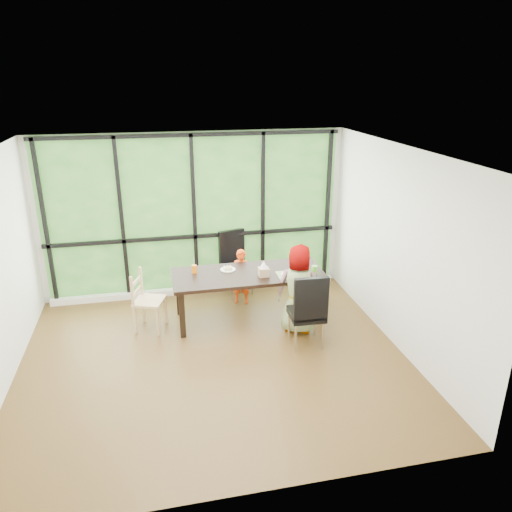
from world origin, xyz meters
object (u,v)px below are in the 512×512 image
Objects in this scene: chair_end_beech at (149,301)px; plate_far at (228,270)px; chair_window_leather at (237,264)px; child_toddler at (241,277)px; green_cup at (314,270)px; chair_interior_leather at (307,309)px; plate_near at (289,274)px; child_older at (301,289)px; orange_cup at (194,269)px; tissue_box at (264,272)px; dining_table at (248,296)px.

chair_end_beech is 1.25m from plate_far.
chair_end_beech is at bearing -163.15° from chair_window_leather.
child_toddler is 6.71× the size of green_cup.
chair_interior_leather is 1.44m from plate_far.
plate_far is at bearing 156.55° from plate_near.
chair_interior_leather is at bearing 108.46° from child_older.
chair_end_beech is 7.50× the size of orange_cup.
orange_cup is (-0.78, -0.37, 0.35)m from child_toddler.
plate_near is at bearing -78.29° from chair_window_leather.
plate_far is 0.98× the size of plate_near.
child_older reaches higher than green_cup.
chair_window_leather is 0.82× the size of child_older.
tissue_box is (1.67, -0.13, 0.36)m from chair_end_beech.
chair_interior_leather reaches higher than dining_table.
plate_near is at bearing -83.86° from chair_interior_leather.
orange_cup is (-0.78, 0.18, 0.43)m from dining_table.
dining_table is 2.46× the size of child_toddler.
chair_end_beech reaches higher than plate_near.
child_older reaches higher than dining_table.
green_cup is (0.95, -0.82, 0.36)m from child_toddler.
tissue_box reaches higher than orange_cup.
chair_interior_leather is at bearing -86.61° from plate_near.
chair_end_beech reaches higher than green_cup.
chair_interior_leather is 4.69× the size of plate_far.
green_cup is (0.28, 0.26, 0.16)m from child_older.
green_cup is (1.22, -0.44, 0.06)m from plate_far.
chair_end_beech is 2.45m from green_cup.
child_toddler is 1.30m from green_cup.
orange_cup is at bearing 165.63° from green_cup.
chair_interior_leather is at bearing -60.94° from tissue_box.
chair_interior_leather is 7.92× the size of green_cup.
plate_far is 1.56× the size of tissue_box.
chair_interior_leather is 1.60m from child_toddler.
chair_window_leather is 1.00× the size of chair_interior_leather.
chair_window_leather is at bearing -37.33° from chair_end_beech.
chair_interior_leather is 0.78m from green_cup.
child_older is 5.58× the size of plate_near.
plate_far is 0.51m from orange_cup.
chair_end_beech is at bearing -138.84° from child_toddler.
plate_far is at bearing 146.68° from dining_table.
tissue_box is (-0.42, 0.76, 0.27)m from chair_interior_leather.
chair_window_leather is at bearing 90.42° from dining_table.
child_toddler is (-0.63, 1.47, -0.08)m from chair_interior_leather.
chair_end_beech is 2.08m from plate_near.
child_toddler is 0.55m from plate_far.
orange_cup reaches higher than plate_far.
child_older is 1.61m from orange_cup.
plate_far is at bearing -47.91° from chair_interior_leather.
child_older is at bearing -25.80° from orange_cup.
chair_end_beech is (-2.09, 0.89, -0.09)m from chair_interior_leather.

